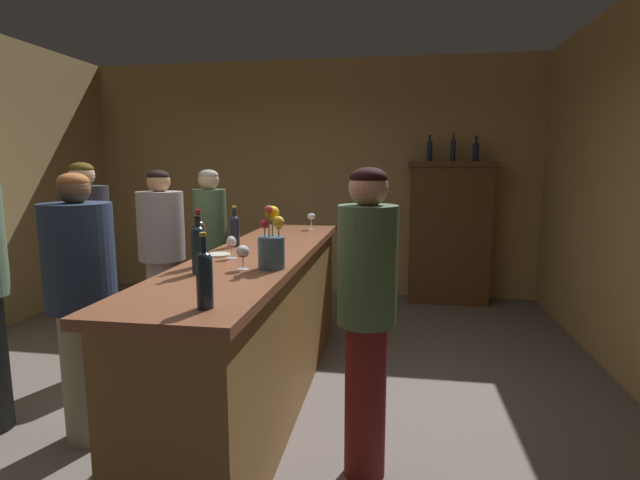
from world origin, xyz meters
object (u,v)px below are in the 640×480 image
(wine_glass_spare, at_px, (279,226))
(wine_glass_mid, at_px, (243,253))
(patron_tall, at_px, (88,265))
(bartender, at_px, (367,309))
(display_cabinet, at_px, (449,230))
(wine_bottle_malbec, at_px, (198,247))
(display_bottle_left, at_px, (430,149))
(bar_counter, at_px, (261,327))
(patron_in_navy, at_px, (211,242))
(patron_redhead, at_px, (82,299))
(wine_bottle_merlot, at_px, (199,241))
(wine_bottle_chardonnay, at_px, (204,276))
(wine_bottle_syrah, at_px, (235,229))
(cheese_plate, at_px, (218,255))
(flower_arrangement, at_px, (272,245))
(patron_near_entrance, at_px, (162,255))
(wine_glass_front, at_px, (231,244))
(display_bottle_midleft, at_px, (453,149))
(wine_glass_rear, at_px, (311,217))
(display_bottle_center, at_px, (476,150))

(wine_glass_spare, bearing_deg, wine_glass_mid, -85.76)
(patron_tall, distance_m, bartender, 2.26)
(display_cabinet, height_order, wine_bottle_malbec, display_cabinet)
(display_bottle_left, distance_m, patron_tall, 3.86)
(bar_counter, height_order, patron_in_navy, patron_in_navy)
(patron_redhead, bearing_deg, wine_bottle_merlot, -10.23)
(wine_bottle_malbec, bearing_deg, patron_in_navy, 110.27)
(wine_bottle_chardonnay, height_order, patron_tall, patron_tall)
(wine_bottle_syrah, bearing_deg, patron_tall, -177.75)
(wine_bottle_chardonnay, bearing_deg, cheese_plate, 108.51)
(bar_counter, distance_m, patron_redhead, 1.13)
(flower_arrangement, distance_m, patron_near_entrance, 1.91)
(wine_bottle_malbec, distance_m, wine_glass_front, 0.42)
(display_cabinet, bearing_deg, display_bottle_left, 180.00)
(patron_redhead, bearing_deg, bar_counter, 18.21)
(wine_bottle_merlot, xyz_separation_m, cheese_plate, (-0.02, 0.33, -0.14))
(display_cabinet, height_order, flower_arrangement, display_cabinet)
(wine_bottle_merlot, distance_m, wine_glass_spare, 1.16)
(wine_glass_front, bearing_deg, wine_bottle_syrah, 106.25)
(wine_glass_mid, bearing_deg, patron_near_entrance, 130.70)
(wine_glass_mid, relative_size, patron_in_navy, 0.09)
(wine_bottle_chardonnay, bearing_deg, flower_arrangement, 84.87)
(wine_glass_front, height_order, patron_in_navy, patron_in_navy)
(wine_bottle_chardonnay, height_order, wine_glass_front, wine_bottle_chardonnay)
(display_bottle_midleft, bearing_deg, wine_glass_front, -117.83)
(bar_counter, distance_m, flower_arrangement, 0.87)
(flower_arrangement, relative_size, bartender, 0.22)
(wine_bottle_chardonnay, relative_size, wine_glass_rear, 2.08)
(display_bottle_left, distance_m, display_bottle_center, 0.52)
(wine_bottle_syrah, height_order, bartender, bartender)
(wine_bottle_chardonnay, relative_size, patron_near_entrance, 0.19)
(wine_bottle_merlot, distance_m, patron_near_entrance, 1.66)
(wine_bottle_merlot, height_order, wine_glass_mid, wine_bottle_merlot)
(bar_counter, bearing_deg, wine_bottle_malbec, -100.36)
(display_bottle_left, distance_m, display_bottle_midleft, 0.27)
(wine_bottle_chardonnay, height_order, wine_glass_rear, wine_bottle_chardonnay)
(patron_tall, bearing_deg, cheese_plate, -20.54)
(wine_bottle_malbec, height_order, wine_glass_front, wine_bottle_malbec)
(bar_counter, xyz_separation_m, bartender, (0.76, -0.71, 0.38))
(wine_glass_rear, height_order, bartender, bartender)
(wine_bottle_chardonnay, xyz_separation_m, patron_near_entrance, (-1.27, 2.10, -0.33))
(wine_glass_rear, bearing_deg, wine_bottle_syrah, -110.56)
(wine_bottle_merlot, xyz_separation_m, patron_redhead, (-0.71, -0.07, -0.35))
(bar_counter, height_order, wine_glass_front, wine_glass_front)
(wine_bottle_merlot, distance_m, wine_glass_rear, 1.72)
(wine_bottle_malbec, relative_size, wine_glass_mid, 2.24)
(flower_arrangement, distance_m, display_bottle_left, 3.54)
(bar_counter, relative_size, wine_glass_rear, 20.69)
(wine_glass_rear, distance_m, patron_redhead, 2.07)
(display_cabinet, xyz_separation_m, wine_bottle_syrah, (-1.75, -2.64, 0.32))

